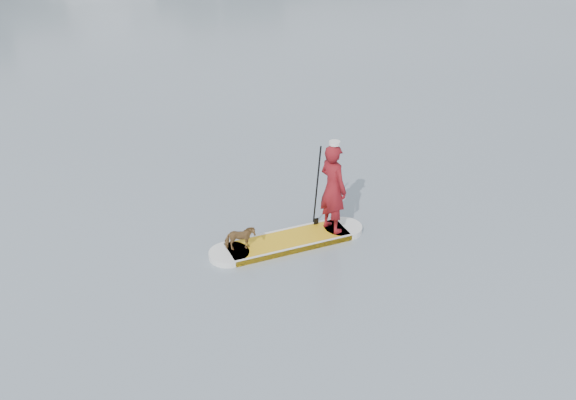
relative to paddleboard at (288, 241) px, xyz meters
name	(u,v)px	position (x,y,z in m)	size (l,w,h in m)	color
ground	(456,276)	(2.25, -2.45, -0.06)	(140.00, 140.00, 0.00)	slate
paddleboard	(288,241)	(0.00, 0.00, 0.00)	(3.29, 0.98, 0.12)	gold
paddler	(333,188)	(0.98, -0.07, 1.00)	(0.69, 0.45, 1.88)	maroon
white_cap	(335,143)	(0.98, -0.07, 1.98)	(0.22, 0.22, 0.07)	silver
dog	(240,238)	(-1.01, 0.07, 0.31)	(0.27, 0.59, 0.50)	brown
paddle	(317,195)	(0.79, 0.24, 0.74)	(0.10, 0.30, 2.00)	black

